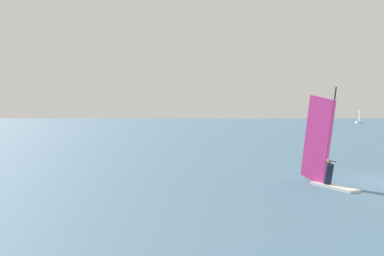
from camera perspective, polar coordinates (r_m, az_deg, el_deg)
name	(u,v)px	position (r m, az deg, el deg)	size (l,w,h in m)	color
windsurfer	(324,157)	(20.68, 17.06, -3.72)	(1.11, 3.85, 4.55)	white
small_sailboat	(359,122)	(230.29, 21.23, 0.77)	(4.81, 7.75, 8.09)	white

